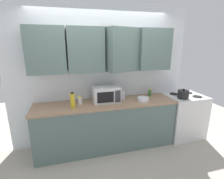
# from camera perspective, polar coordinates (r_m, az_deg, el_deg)

# --- Properties ---
(ground_plane) EXTENTS (8.00, 8.00, 0.00)m
(ground_plane) POSITION_cam_1_polar(r_m,az_deg,el_deg) (2.95, 1.66, -25.69)
(ground_plane) COLOR #B2A899
(wall_back_with_cabinets) EXTENTS (3.43, 0.52, 2.60)m
(wall_back_with_cabinets) POSITION_cam_1_polar(r_m,az_deg,el_deg) (3.15, -3.04, 8.74)
(wall_back_with_cabinets) COLOR white
(wall_back_with_cabinets) RESTS_ON ground_plane
(counter_run) EXTENTS (2.56, 0.63, 0.90)m
(counter_run) POSITION_cam_1_polar(r_m,az_deg,el_deg) (3.26, -1.89, -11.78)
(counter_run) COLOR slate
(counter_run) RESTS_ON ground_plane
(stove_range) EXTENTS (0.76, 0.64, 0.91)m
(stove_range) POSITION_cam_1_polar(r_m,az_deg,el_deg) (3.94, 22.78, -8.11)
(stove_range) COLOR silver
(stove_range) RESTS_ON ground_plane
(kettle) EXTENTS (0.21, 0.21, 0.18)m
(kettle) POSITION_cam_1_polar(r_m,az_deg,el_deg) (3.56, 22.85, -1.43)
(kettle) COLOR black
(kettle) RESTS_ON stove_range
(microwave) EXTENTS (0.48, 0.37, 0.28)m
(microwave) POSITION_cam_1_polar(r_m,az_deg,el_deg) (3.09, -2.05, -1.58)
(microwave) COLOR silver
(microwave) RESTS_ON counter_run
(bottle_yellow_mustard) EXTENTS (0.07, 0.07, 0.27)m
(bottle_yellow_mustard) POSITION_cam_1_polar(r_m,az_deg,el_deg) (2.87, -13.12, -3.59)
(bottle_yellow_mustard) COLOR gold
(bottle_yellow_mustard) RESTS_ON counter_run
(bottle_white_jar) EXTENTS (0.07, 0.07, 0.14)m
(bottle_white_jar) POSITION_cam_1_polar(r_m,az_deg,el_deg) (3.02, -10.74, -3.70)
(bottle_white_jar) COLOR white
(bottle_white_jar) RESTS_ON counter_run
(bottle_green_oil) EXTENTS (0.06, 0.06, 0.15)m
(bottle_green_oil) POSITION_cam_1_polar(r_m,az_deg,el_deg) (3.52, 12.59, -1.03)
(bottle_green_oil) COLOR #386B2D
(bottle_green_oil) RESTS_ON counter_run
(bottle_clear_tall) EXTENTS (0.08, 0.08, 0.17)m
(bottle_clear_tall) POSITION_cam_1_polar(r_m,az_deg,el_deg) (3.22, 3.69, -2.01)
(bottle_clear_tall) COLOR silver
(bottle_clear_tall) RESTS_ON counter_run
(bowl_ceramic_small) EXTENTS (0.21, 0.21, 0.07)m
(bowl_ceramic_small) POSITION_cam_1_polar(r_m,az_deg,el_deg) (3.19, 10.47, -3.24)
(bowl_ceramic_small) COLOR silver
(bowl_ceramic_small) RESTS_ON counter_run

